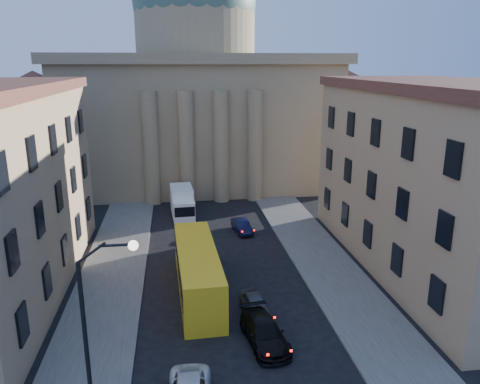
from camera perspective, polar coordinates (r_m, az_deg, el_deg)
name	(u,v)px	position (r m, az deg, el deg)	size (l,w,h in m)	color
sidewalk_left	(102,312)	(33.24, -16.46, -13.80)	(5.00, 60.00, 0.15)	#504E49
sidewalk_right	(348,294)	(34.89, 13.02, -12.06)	(5.00, 60.00, 0.15)	#504E49
church	(197,93)	(66.39, -5.27, 11.91)	(68.02, 28.76, 36.60)	#857652
building_right	(440,177)	(39.45, 23.22, 1.70)	(11.60, 26.60, 14.70)	tan
street_lamp	(96,319)	(21.87, -17.12, -14.57)	(2.62, 0.44, 8.83)	black
car_right_mid	(264,332)	(28.65, 2.99, -16.71)	(2.03, 4.99, 1.45)	black
car_right_far	(255,305)	(31.58, 1.88, -13.59)	(1.50, 3.74, 1.27)	#49494D
car_right_distant	(242,226)	(45.63, 0.22, -4.16)	(1.32, 3.79, 1.25)	black
city_bus	(198,270)	(33.81, -5.19, -9.41)	(3.13, 11.86, 3.32)	yellow
box_truck	(182,203)	(50.29, -7.04, -1.39)	(2.55, 5.76, 3.09)	white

